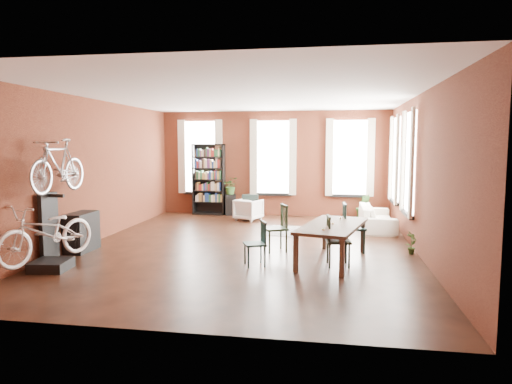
% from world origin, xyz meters
% --- Properties ---
extents(room, '(9.00, 9.04, 3.22)m').
position_xyz_m(room, '(0.25, 0.62, 2.14)').
color(room, black).
rests_on(room, ground).
extents(dining_table, '(1.41, 2.24, 0.71)m').
position_xyz_m(dining_table, '(1.81, -0.92, 0.35)').
color(dining_table, brown).
rests_on(dining_table, ground).
extents(dining_chair_a, '(0.49, 0.49, 0.81)m').
position_xyz_m(dining_chair_a, '(0.42, -1.44, 0.40)').
color(dining_chair_a, '#1C3E3A').
rests_on(dining_chair_a, ground).
extents(dining_chair_b, '(0.58, 0.58, 0.96)m').
position_xyz_m(dining_chair_b, '(0.65, -0.26, 0.48)').
color(dining_chair_b, '#1D2E1B').
rests_on(dining_chair_b, ground).
extents(dining_chair_c, '(0.47, 0.47, 0.91)m').
position_xyz_m(dining_chair_c, '(1.91, -1.20, 0.46)').
color(dining_chair_c, black).
rests_on(dining_chair_c, ground).
extents(dining_chair_d, '(0.49, 0.49, 0.99)m').
position_xyz_m(dining_chair_d, '(2.24, -0.04, 0.50)').
color(dining_chair_d, '#173433').
rests_on(dining_chair_d, ground).
extents(bookshelf, '(1.00, 0.32, 2.20)m').
position_xyz_m(bookshelf, '(-2.00, 4.30, 1.10)').
color(bookshelf, black).
rests_on(bookshelf, ground).
extents(white_armchair, '(0.84, 0.82, 0.68)m').
position_xyz_m(white_armchair, '(-0.59, 3.44, 0.34)').
color(white_armchair, white).
rests_on(white_armchair, ground).
extents(cream_sofa, '(0.61, 2.08, 0.81)m').
position_xyz_m(cream_sofa, '(2.95, 2.60, 0.41)').
color(cream_sofa, beige).
rests_on(cream_sofa, ground).
extents(striped_rug, '(1.03, 1.50, 0.01)m').
position_xyz_m(striped_rug, '(0.57, 1.95, 0.01)').
color(striped_rug, black).
rests_on(striped_rug, ground).
extents(bike_trainer, '(0.67, 0.67, 0.17)m').
position_xyz_m(bike_trainer, '(-3.04, -2.32, 0.09)').
color(bike_trainer, black).
rests_on(bike_trainer, ground).
extents(bike_wall_rack, '(0.16, 0.60, 1.30)m').
position_xyz_m(bike_wall_rack, '(-3.40, -1.80, 0.65)').
color(bike_wall_rack, black).
rests_on(bike_wall_rack, ground).
extents(console_table, '(0.40, 0.80, 0.80)m').
position_xyz_m(console_table, '(-3.28, -0.90, 0.40)').
color(console_table, black).
rests_on(console_table, ground).
extents(plant_stand, '(0.39, 0.39, 0.65)m').
position_xyz_m(plant_stand, '(-1.31, 4.30, 0.32)').
color(plant_stand, black).
rests_on(plant_stand, ground).
extents(plant_by_sofa, '(0.47, 0.77, 0.33)m').
position_xyz_m(plant_by_sofa, '(2.70, 4.19, 0.16)').
color(plant_by_sofa, '#326327').
rests_on(plant_by_sofa, ground).
extents(plant_small, '(0.51, 0.49, 0.17)m').
position_xyz_m(plant_small, '(3.37, -0.08, 0.08)').
color(plant_small, '#2F5321').
rests_on(plant_small, ground).
extents(bicycle_floor, '(0.93, 1.16, 1.93)m').
position_xyz_m(bicycle_floor, '(-3.06, -2.34, 1.14)').
color(bicycle_floor, silver).
rests_on(bicycle_floor, bike_trainer).
extents(bicycle_hung, '(0.47, 1.00, 1.66)m').
position_xyz_m(bicycle_hung, '(-3.15, -1.80, 2.13)').
color(bicycle_hung, '#A5A8AD').
rests_on(bicycle_hung, bike_wall_rack).
extents(plant_on_stand, '(0.59, 0.63, 0.42)m').
position_xyz_m(plant_on_stand, '(-1.30, 4.31, 0.86)').
color(plant_on_stand, '#325E25').
rests_on(plant_on_stand, plant_stand).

